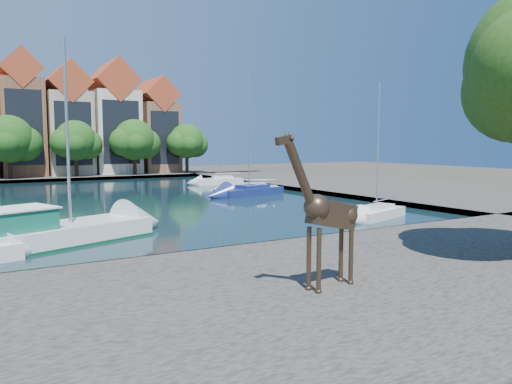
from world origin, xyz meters
TOP-DOWN VIEW (x-y plane):
  - ground at (0.00, 0.00)m, footprint 160.00×160.00m
  - water_basin at (0.00, 24.00)m, footprint 38.00×50.00m
  - near_quay at (0.00, -7.00)m, footprint 50.00×14.00m
  - far_quay at (0.00, 56.00)m, footprint 60.00×16.00m
  - right_quay at (25.00, 24.00)m, footprint 14.00×52.00m
  - townhouse_center at (-4.00, 55.99)m, footprint 5.44×9.18m
  - townhouse_east_inner at (2.00, 55.99)m, footprint 5.94×9.18m
  - townhouse_east_mid at (8.50, 55.99)m, footprint 6.43×9.18m
  - townhouse_east_end at (15.00, 55.99)m, footprint 5.44×9.18m
  - far_tree_mid_west at (-5.89, 50.49)m, footprint 7.80×6.00m
  - far_tree_mid_east at (2.10, 50.49)m, footprint 7.02×5.40m
  - far_tree_east at (10.11, 50.49)m, footprint 7.54×5.80m
  - far_tree_far_east at (18.09, 50.49)m, footprint 6.76×5.20m
  - giraffe_statue at (-1.79, -7.32)m, footprint 3.35×0.89m
  - motorsailer at (-8.33, 6.02)m, footprint 10.70×6.46m
  - sailboat_right_a at (12.00, 4.55)m, footprint 5.34×3.29m
  - sailboat_right_b at (12.00, 21.33)m, footprint 7.35×4.01m
  - sailboat_right_c at (13.07, 23.11)m, footprint 5.80×3.80m
  - sailboat_right_d at (15.00, 33.57)m, footprint 5.73×3.24m

SIDE VIEW (x-z plane):
  - ground at x=0.00m, z-range 0.00..0.00m
  - water_basin at x=0.00m, z-range 0.00..0.08m
  - near_quay at x=0.00m, z-range 0.00..0.50m
  - far_quay at x=0.00m, z-range 0.00..0.50m
  - right_quay at x=25.00m, z-range 0.00..0.50m
  - sailboat_right_a at x=12.00m, z-range -3.87..4.99m
  - sailboat_right_b at x=12.00m, z-range -5.12..6.33m
  - sailboat_right_c at x=13.07m, z-range -3.90..5.14m
  - sailboat_right_d at x=15.00m, z-range -3.59..4.86m
  - motorsailer at x=-8.33m, z-range -4.20..5.90m
  - giraffe_statue at x=-1.79m, z-range 0.46..5.25m
  - far_tree_far_east at x=18.09m, z-range 1.40..8.76m
  - far_tree_mid_east at x=2.10m, z-range 1.37..8.89m
  - far_tree_east at x=10.11m, z-range 1.32..9.16m
  - far_tree_mid_west at x=-5.89m, z-range 1.29..9.29m
  - townhouse_east_end at x=15.00m, z-range -0.11..14.32m
  - townhouse_east_inner at x=2.00m, z-range -0.16..15.63m
  - townhouse_east_mid at x=8.50m, z-range -0.22..16.43m
  - townhouse_center at x=-4.00m, z-range -0.10..16.83m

